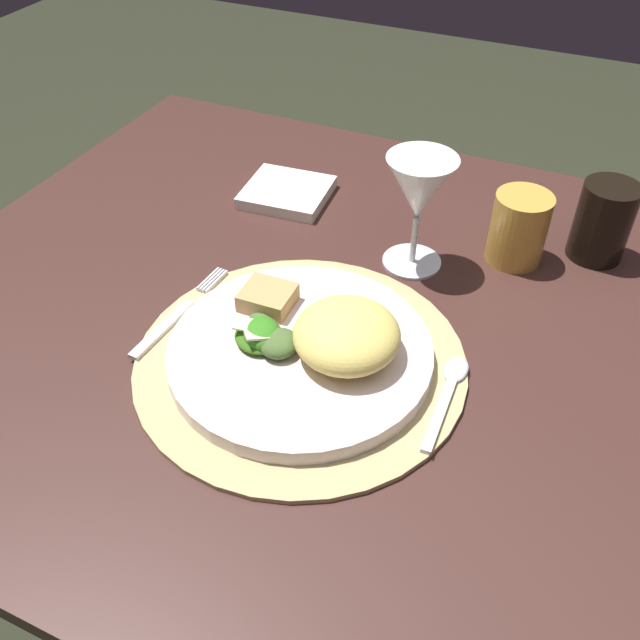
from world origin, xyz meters
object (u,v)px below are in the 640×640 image
(dining_table, at_px, (378,401))
(wine_glass, at_px, (419,192))
(dark_tumbler, at_px, (603,222))
(fork, at_px, (176,315))
(amber_tumbler, at_px, (519,228))
(spoon, at_px, (450,386))
(dinner_plate, at_px, (300,352))
(napkin, at_px, (287,192))

(dining_table, relative_size, wine_glass, 7.84)
(dark_tumbler, bearing_deg, fork, -141.54)
(wine_glass, relative_size, amber_tumbler, 1.63)
(dining_table, xyz_separation_m, amber_tumbler, (0.10, 0.19, 0.17))
(spoon, relative_size, wine_glass, 0.93)
(spoon, height_order, amber_tumbler, amber_tumbler)
(fork, relative_size, amber_tumbler, 1.92)
(dining_table, height_order, dinner_plate, dinner_plate)
(dining_table, xyz_separation_m, fork, (-0.22, -0.09, 0.13))
(fork, bearing_deg, spoon, 4.00)
(napkin, xyz_separation_m, wine_glass, (0.21, -0.07, 0.09))
(napkin, height_order, dark_tumbler, dark_tumbler)
(dining_table, relative_size, amber_tumbler, 12.76)
(dinner_plate, height_order, wine_glass, wine_glass)
(dinner_plate, bearing_deg, wine_glass, 76.86)
(dinner_plate, relative_size, amber_tumbler, 3.11)
(dining_table, relative_size, dark_tumbler, 11.48)
(dinner_plate, distance_m, fork, 0.16)
(dining_table, distance_m, dinner_plate, 0.18)
(napkin, bearing_deg, dining_table, -42.10)
(dining_table, distance_m, wine_glass, 0.26)
(dinner_plate, bearing_deg, dining_table, 56.43)
(dinner_plate, xyz_separation_m, napkin, (-0.16, 0.29, -0.01))
(napkin, xyz_separation_m, dark_tumbler, (0.41, 0.04, 0.04))
(dining_table, xyz_separation_m, napkin, (-0.22, 0.20, 0.13))
(wine_glass, bearing_deg, dinner_plate, -103.14)
(napkin, height_order, amber_tumbler, amber_tumbler)
(fork, xyz_separation_m, wine_glass, (0.21, 0.21, 0.09))
(fork, height_order, dark_tumbler, dark_tumbler)
(napkin, bearing_deg, dark_tumbler, 5.15)
(spoon, bearing_deg, napkin, 139.79)
(fork, relative_size, dark_tumbler, 1.73)
(fork, bearing_deg, dinner_plate, -0.92)
(spoon, bearing_deg, amber_tumbler, 88.32)
(spoon, bearing_deg, fork, -176.00)
(fork, relative_size, spoon, 1.27)
(dinner_plate, height_order, napkin, dinner_plate)
(dining_table, bearing_deg, napkin, 137.90)
(dark_tumbler, bearing_deg, napkin, -174.85)
(dinner_plate, distance_m, amber_tumbler, 0.32)
(fork, relative_size, napkin, 1.50)
(spoon, distance_m, napkin, 0.41)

